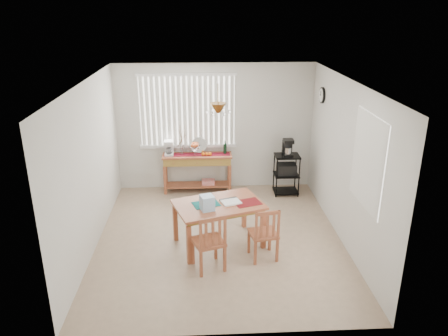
{
  "coord_description": "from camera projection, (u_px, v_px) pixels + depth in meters",
  "views": [
    {
      "loc": [
        -0.26,
        -6.38,
        3.66
      ],
      "look_at": [
        0.1,
        0.55,
        1.05
      ],
      "focal_mm": 35.0,
      "sensor_mm": 36.0,
      "label": 1
    }
  ],
  "objects": [
    {
      "name": "sideboard",
      "position": [
        198.0,
        164.0,
        8.94
      ],
      "size": [
        1.41,
        0.4,
        0.79
      ],
      "color": "#A65838",
      "rests_on": "ground"
    },
    {
      "name": "wire_cart",
      "position": [
        286.0,
        171.0,
        8.83
      ],
      "size": [
        0.49,
        0.39,
        0.83
      ],
      "color": "black",
      "rests_on": "ground"
    },
    {
      "name": "ground",
      "position": [
        220.0,
        239.0,
        7.27
      ],
      "size": [
        4.0,
        4.5,
        0.01
      ],
      "primitive_type": "cube",
      "color": "tan"
    },
    {
      "name": "chair_left",
      "position": [
        209.0,
        242.0,
        6.28
      ],
      "size": [
        0.54,
        0.54,
        0.92
      ],
      "color": "#A65838",
      "rests_on": "ground"
    },
    {
      "name": "sideboard_items",
      "position": [
        186.0,
        149.0,
        8.82
      ],
      "size": [
        1.34,
        0.33,
        0.61
      ],
      "color": "maroon",
      "rests_on": "sideboard"
    },
    {
      "name": "room_shell",
      "position": [
        219.0,
        141.0,
        6.68
      ],
      "size": [
        4.2,
        4.7,
        2.7
      ],
      "color": "silver",
      "rests_on": "ground"
    },
    {
      "name": "table_items",
      "position": [
        213.0,
        203.0,
        6.69
      ],
      "size": [
        1.13,
        0.54,
        0.23
      ],
      "color": "#126866",
      "rests_on": "dining_table"
    },
    {
      "name": "chair_right",
      "position": [
        264.0,
        234.0,
        6.55
      ],
      "size": [
        0.46,
        0.46,
        0.87
      ],
      "color": "#A65838",
      "rests_on": "ground"
    },
    {
      "name": "dining_table",
      "position": [
        219.0,
        208.0,
        6.89
      ],
      "size": [
        1.55,
        1.25,
        0.72
      ],
      "color": "#A65838",
      "rests_on": "ground"
    },
    {
      "name": "cart_items",
      "position": [
        288.0,
        148.0,
        8.67
      ],
      "size": [
        0.2,
        0.23,
        0.34
      ],
      "color": "black",
      "rests_on": "wire_cart"
    }
  ]
}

